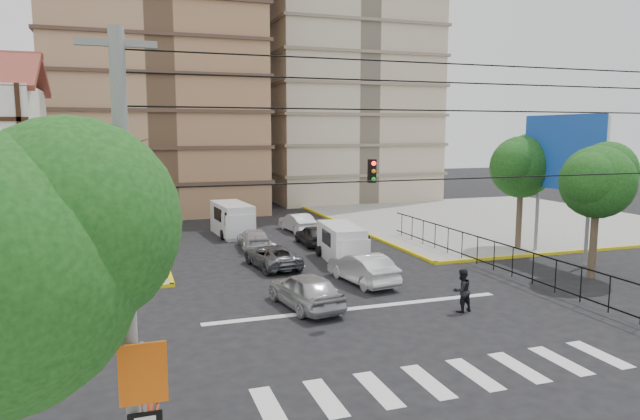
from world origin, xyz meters
name	(u,v)px	position (x,y,z in m)	size (l,w,h in m)	color
ground	(370,317)	(0.00, 0.00, 0.00)	(160.00, 160.00, 0.00)	black
sidewalk_ne	(492,219)	(20.00, 20.00, 0.07)	(26.00, 26.00, 0.15)	gray
crosswalk_stripes	(451,378)	(0.00, -6.00, 0.01)	(12.00, 2.40, 0.01)	silver
stop_line	(358,308)	(0.00, 1.20, 0.01)	(13.00, 0.40, 0.01)	silver
park_fence	(493,273)	(9.00, 4.50, 0.00)	(0.10, 22.50, 1.66)	black
billboard	(564,155)	(14.45, 6.00, 6.00)	(0.36, 6.20, 8.10)	slate
tree_sw_near	(0,260)	(-10.90, -9.99, 5.27)	(5.63, 4.60, 7.57)	#473828
tree_park_a	(599,179)	(13.08, 2.01, 5.01)	(4.41, 3.60, 6.83)	#473828
tree_park_c	(523,164)	(14.09, 9.01, 5.34)	(4.65, 3.80, 7.25)	#473828
tree_tudor	(72,168)	(-11.90, 16.01, 5.22)	(5.39, 4.40, 7.43)	#473828
traffic_light_nw	(154,221)	(-7.80, 7.80, 3.11)	(0.28, 0.22, 4.40)	black
traffic_light_hanging	(396,172)	(0.00, -2.04, 5.90)	(18.00, 9.12, 0.92)	black
utility_pole_sw	(127,268)	(-9.00, -9.00, 4.77)	(1.40, 0.28, 9.00)	slate
district_sign	(144,388)	(-8.80, -9.24, 2.45)	(0.90, 0.12, 3.20)	slate
van_right_lane	(343,244)	(2.50, 9.53, 0.99)	(2.17, 4.66, 2.04)	silver
van_left_lane	(233,220)	(-1.96, 19.53, 1.11)	(2.41, 5.23, 2.29)	silver
car_silver_front_left	(305,290)	(-2.08, 1.97, 0.76)	(1.80, 4.48, 1.53)	#AAAAAF
car_white_front_right	(363,268)	(1.72, 4.81, 0.74)	(1.57, 4.51, 1.49)	silver
car_grey_mid_left	(272,256)	(-1.65, 9.36, 0.62)	(2.05, 4.44, 1.23)	#595C61
car_silver_rear_left	(254,239)	(-1.50, 14.68, 0.62)	(1.74, 4.29, 1.24)	silver
car_darkgrey_mid_right	(313,235)	(2.36, 14.45, 0.67)	(1.57, 3.91, 1.33)	#232325
car_white_rear_right	(297,222)	(2.83, 19.68, 0.68)	(1.44, 4.14, 1.36)	white
pedestrian_sw_corner	(148,419)	(-8.71, -7.50, 0.95)	(0.59, 0.39, 1.61)	#BA3B1C
pedestrian_crosswalk	(462,290)	(3.80, -0.58, 0.89)	(0.87, 0.67, 1.78)	black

